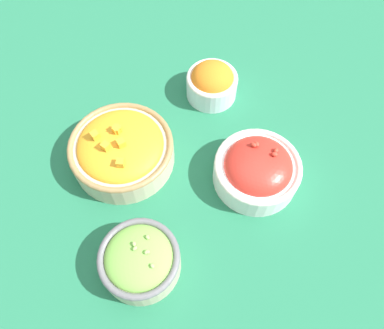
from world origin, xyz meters
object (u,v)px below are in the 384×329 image
(bowl_lettuce, at_px, (140,260))
(bowl_carrots, at_px, (212,82))
(bowl_cherry_tomatoes, at_px, (257,169))
(bowl_squash, at_px, (122,149))

(bowl_lettuce, distance_m, bowl_carrots, 0.42)
(bowl_lettuce, bearing_deg, bowl_cherry_tomatoes, -169.95)
(bowl_squash, height_order, bowl_lettuce, bowl_squash)
(bowl_cherry_tomatoes, xyz_separation_m, bowl_lettuce, (0.28, 0.05, -0.00))
(bowl_cherry_tomatoes, bearing_deg, bowl_squash, -38.66)
(bowl_squash, height_order, bowl_cherry_tomatoes, bowl_squash)
(bowl_squash, bearing_deg, bowl_lettuce, 73.81)
(bowl_lettuce, relative_size, bowl_carrots, 1.23)
(bowl_lettuce, height_order, bowl_carrots, bowl_carrots)
(bowl_cherry_tomatoes, distance_m, bowl_lettuce, 0.28)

